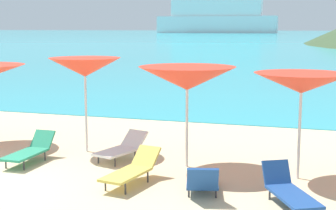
{
  "coord_description": "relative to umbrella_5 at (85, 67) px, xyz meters",
  "views": [
    {
      "loc": [
        7.18,
        -7.69,
        3.09
      ],
      "look_at": [
        3.5,
        3.95,
        1.2
      ],
      "focal_mm": 53.83,
      "sensor_mm": 36.0,
      "label": 1
    }
  ],
  "objects": [
    {
      "name": "lounge_chair_8",
      "position": [
        5.12,
        -2.4,
        -1.85
      ],
      "size": [
        1.18,
        1.57,
        0.64
      ],
      "rotation": [
        0.0,
        0.0,
        0.5
      ],
      "color": "#1E478C",
      "rests_on": "ground_plane"
    },
    {
      "name": "lounge_chair_9",
      "position": [
        1.15,
        -0.49,
        -1.83
      ],
      "size": [
        0.96,
        1.55,
        0.6
      ],
      "rotation": [
        0.0,
        0.0,
        -0.29
      ],
      "color": "white",
      "rests_on": "ground_plane"
    },
    {
      "name": "lounge_chair_2",
      "position": [
        2.07,
        -2.14,
        -1.81
      ],
      "size": [
        0.78,
        1.67,
        0.62
      ],
      "rotation": [
        0.0,
        0.0,
        -0.17
      ],
      "color": "#D8BF4C",
      "rests_on": "ground_plane"
    },
    {
      "name": "lounge_chair_5",
      "position": [
        3.54,
        -2.31,
        -1.85
      ],
      "size": [
        0.89,
        1.45,
        0.66
      ],
      "rotation": [
        0.0,
        0.0,
        3.39
      ],
      "color": "#1E478C",
      "rests_on": "ground_plane"
    },
    {
      "name": "cruise_ship",
      "position": [
        -50.64,
        249.47,
        6.85
      ],
      "size": [
        63.0,
        8.07,
        23.28
      ],
      "rotation": [
        0.0,
        0.0,
        -0.01
      ],
      "color": "white",
      "rests_on": "ocean_water"
    },
    {
      "name": "umbrella_6",
      "position": [
        2.77,
        -0.6,
        -0.13
      ],
      "size": [
        2.27,
        2.27,
        2.25
      ],
      "color": "silver",
      "rests_on": "ground_plane"
    },
    {
      "name": "lounge_chair_0",
      "position": [
        -0.77,
        -1.35,
        -1.83
      ],
      "size": [
        0.55,
        1.56,
        0.63
      ],
      "rotation": [
        0.0,
        0.0,
        -0.01
      ],
      "color": "#268C66",
      "rests_on": "ground_plane"
    },
    {
      "name": "umbrella_7",
      "position": [
        5.19,
        -0.76,
        -0.14
      ],
      "size": [
        2.03,
        2.03,
        2.18
      ],
      "color": "silver",
      "rests_on": "ground_plane"
    },
    {
      "name": "umbrella_5",
      "position": [
        0.0,
        0.0,
        0.0
      ],
      "size": [
        1.82,
        1.82,
        2.35
      ],
      "color": "silver",
      "rests_on": "ground_plane"
    },
    {
      "name": "ground_plane",
      "position": [
        -1.52,
        6.55,
        -2.26
      ],
      "size": [
        50.0,
        100.0,
        0.3
      ],
      "primitive_type": "cube",
      "color": "beige"
    },
    {
      "name": "ocean_water",
      "position": [
        -1.52,
        224.54,
        -2.1
      ],
      "size": [
        650.0,
        440.0,
        0.02
      ],
      "primitive_type": "cube",
      "color": "#2DADBC",
      "rests_on": "ground_plane"
    }
  ]
}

